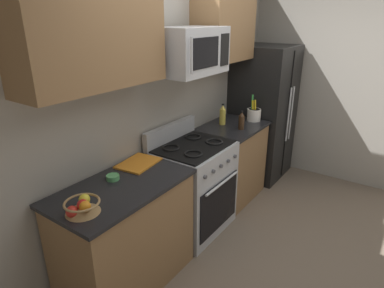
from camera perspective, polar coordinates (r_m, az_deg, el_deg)
ground_plane at (r=3.35m, az=10.44°, el=-17.72°), size 16.00×16.00×0.00m
wall_back at (r=3.27m, az=-5.25°, el=7.26°), size 8.00×0.10×2.60m
counter_left at (r=2.77m, az=-11.34°, el=-15.28°), size 1.10×0.61×0.91m
range_oven at (r=3.36m, az=0.16°, el=-7.41°), size 0.76×0.65×1.09m
counter_right at (r=3.98m, az=6.76°, el=-3.03°), size 0.82×0.61×0.91m
refrigerator at (r=4.53m, az=12.12°, el=5.28°), size 0.77×0.72×1.75m
wall_right at (r=4.69m, az=22.65°, el=10.04°), size 0.10×8.00×2.60m
microwave at (r=2.98m, az=-0.25°, el=15.83°), size 0.69×0.44×0.40m
upper_cabinets_left at (r=2.36m, az=-17.11°, el=18.58°), size 1.09×0.34×0.77m
upper_cabinets_right at (r=3.71m, az=5.66°, el=20.07°), size 0.81×0.34×0.77m
utensil_crock at (r=4.03m, az=10.66°, el=5.10°), size 0.16×0.16×0.31m
fruit_basket at (r=2.25m, az=-18.39°, el=-10.14°), size 0.23×0.23×0.10m
apple_loose at (r=2.23m, az=-20.07°, el=-10.96°), size 0.08×0.08×0.08m
cutting_board at (r=2.85m, az=-9.24°, el=-3.27°), size 0.38×0.30×0.02m
bottle_oil at (r=3.83m, az=5.32°, el=5.03°), size 0.07×0.07×0.24m
bottle_soy at (r=3.69m, az=8.56°, el=3.99°), size 0.07×0.07×0.21m
prep_bowl at (r=2.62m, az=-13.54°, el=-5.60°), size 0.10×0.10×0.04m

